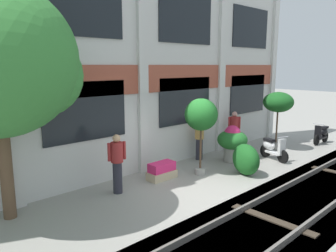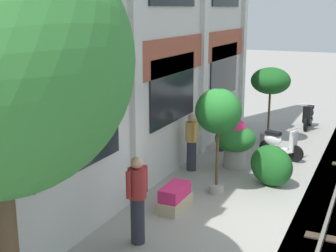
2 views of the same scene
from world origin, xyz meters
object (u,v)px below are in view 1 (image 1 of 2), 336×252
potted_plant_ribbed_drum (232,141)px  topiary_hedge (246,159)px  potted_plant_square_trough (162,171)px  resident_near_plants (234,130)px  resident_by_doorway (117,162)px  potted_plant_tall_urn (278,104)px  scooter_second_parked (322,134)px  scooter_near_curb (273,148)px  resident_watching_tracks (199,138)px  potted_plant_terracotta_small (201,116)px

potted_plant_ribbed_drum → topiary_hedge: potted_plant_ribbed_drum is taller
potted_plant_square_trough → resident_near_plants: bearing=6.2°
potted_plant_ribbed_drum → resident_by_doorway: resident_by_doorway is taller
potted_plant_ribbed_drum → potted_plant_tall_urn: bearing=-5.3°
potted_plant_ribbed_drum → scooter_second_parked: potted_plant_ribbed_drum is taller
topiary_hedge → potted_plant_square_trough: bearing=145.4°
resident_by_doorway → scooter_near_curb: bearing=93.8°
scooter_near_curb → topiary_hedge: 2.26m
resident_watching_tracks → potted_plant_ribbed_drum: bearing=-4.2°
resident_watching_tracks → resident_near_plants: resident_near_plants is taller
potted_plant_terracotta_small → topiary_hedge: bearing=-44.7°
potted_plant_ribbed_drum → resident_near_plants: size_ratio=0.82×
potted_plant_square_trough → resident_near_plants: resident_near_plants is taller
potted_plant_square_trough → potted_plant_ribbed_drum: (3.21, -0.37, 0.53)m
potted_plant_ribbed_drum → resident_watching_tracks: bearing=126.2°
scooter_near_curb → topiary_hedge: (-2.24, -0.28, 0.07)m
resident_by_doorway → resident_near_plants: size_ratio=1.01×
scooter_near_curb → topiary_hedge: topiary_hedge is taller
potted_plant_square_trough → resident_near_plants: (4.53, 0.49, 0.64)m
potted_plant_ribbed_drum → resident_near_plants: bearing=33.1°
potted_plant_terracotta_small → resident_near_plants: bearing=17.2°
scooter_second_parked → topiary_hedge: size_ratio=1.22×
resident_by_doorway → resident_watching_tracks: resident_by_doorway is taller
scooter_near_curb → scooter_second_parked: same height
potted_plant_terracotta_small → topiary_hedge: potted_plant_terracotta_small is taller
potted_plant_ribbed_drum → scooter_near_curb: 1.65m
potted_plant_terracotta_small → potted_plant_tall_urn: potted_plant_terracotta_small is taller
scooter_second_parked → potted_plant_terracotta_small: bearing=-6.6°
scooter_near_curb → resident_near_plants: (0.01, 1.79, 0.46)m
potted_plant_terracotta_small → scooter_near_curb: 3.70m
scooter_near_curb → topiary_hedge: bearing=-66.6°
potted_plant_terracotta_small → resident_watching_tracks: size_ratio=1.61×
scooter_second_parked → resident_watching_tracks: resident_watching_tracks is taller
resident_by_doorway → topiary_hedge: size_ratio=1.49×
potted_plant_terracotta_small → resident_by_doorway: potted_plant_terracotta_small is taller
potted_plant_terracotta_small → potted_plant_ribbed_drum: potted_plant_terracotta_small is taller
scooter_near_curb → resident_near_plants: size_ratio=0.81×
resident_watching_tracks → scooter_near_curb: bearing=6.3°
topiary_hedge → potted_plant_terracotta_small: bearing=135.3°
resident_near_plants → topiary_hedge: size_ratio=1.47×
scooter_near_curb → potted_plant_terracotta_small: bearing=-86.8°
potted_plant_square_trough → scooter_near_curb: scooter_near_curb is taller
resident_by_doorway → resident_watching_tracks: (4.16, 0.62, -0.07)m
potted_plant_tall_urn → resident_near_plants: (-1.47, 1.12, -1.04)m
potted_plant_square_trough → topiary_hedge: (2.28, -1.57, 0.26)m
potted_plant_square_trough → resident_watching_tracks: 2.63m
scooter_near_curb → potted_plant_square_trough: bearing=-89.7°
potted_plant_ribbed_drum → scooter_second_parked: bearing=-12.2°
potted_plant_square_trough → scooter_near_curb: 4.71m
potted_plant_tall_urn → scooter_near_curb: bearing=-155.6°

